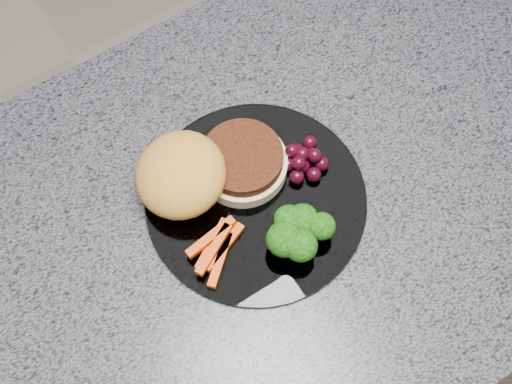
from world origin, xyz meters
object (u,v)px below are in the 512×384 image
island_cabinet (268,309)px  grape_bunch (302,160)px  plate (256,200)px  burger (203,172)px

island_cabinet → grape_bunch: (0.05, 0.02, 0.49)m
island_cabinet → plate: 0.47m
burger → grape_bunch: size_ratio=2.82×
island_cabinet → grape_bunch: bearing=22.8°
plate → island_cabinet: bearing=-39.2°
grape_bunch → island_cabinet: bearing=-157.2°
island_cabinet → plate: plate is taller
island_cabinet → plate: (-0.02, 0.01, 0.47)m
island_cabinet → grape_bunch: 0.49m
grape_bunch → plate: bearing=-173.3°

